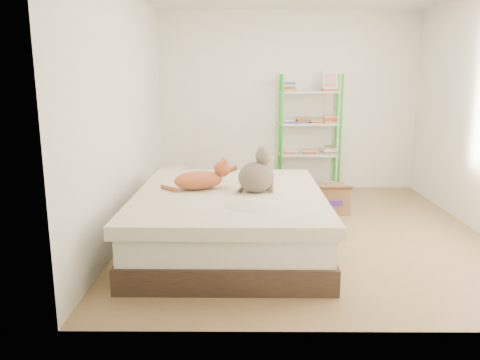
{
  "coord_description": "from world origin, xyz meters",
  "views": [
    {
      "loc": [
        -0.67,
        -4.92,
        1.65
      ],
      "look_at": [
        -0.7,
        -0.22,
        0.62
      ],
      "focal_mm": 35.0,
      "sensor_mm": 36.0,
      "label": 1
    }
  ],
  "objects_px": {
    "orange_cat": "(198,178)",
    "shelf_unit": "(310,133)",
    "grey_cat": "(256,170)",
    "white_bin": "(174,181)",
    "bed": "(230,220)",
    "cardboard_box": "(327,199)"
  },
  "relations": [
    {
      "from": "orange_cat",
      "to": "shelf_unit",
      "type": "relative_size",
      "value": 0.33
    },
    {
      "from": "grey_cat",
      "to": "orange_cat",
      "type": "bearing_deg",
      "value": 61.14
    },
    {
      "from": "shelf_unit",
      "to": "grey_cat",
      "type": "bearing_deg",
      "value": -109.26
    },
    {
      "from": "orange_cat",
      "to": "white_bin",
      "type": "xyz_separation_m",
      "value": [
        -0.54,
        2.02,
        -0.48
      ]
    },
    {
      "from": "white_bin",
      "to": "orange_cat",
      "type": "bearing_deg",
      "value": -74.98
    },
    {
      "from": "bed",
      "to": "orange_cat",
      "type": "xyz_separation_m",
      "value": [
        -0.31,
        0.1,
        0.4
      ]
    },
    {
      "from": "shelf_unit",
      "to": "cardboard_box",
      "type": "height_order",
      "value": "shelf_unit"
    },
    {
      "from": "bed",
      "to": "cardboard_box",
      "type": "distance_m",
      "value": 1.74
    },
    {
      "from": "bed",
      "to": "white_bin",
      "type": "bearing_deg",
      "value": 112.25
    },
    {
      "from": "white_bin",
      "to": "bed",
      "type": "bearing_deg",
      "value": -68.15
    },
    {
      "from": "orange_cat",
      "to": "shelf_unit",
      "type": "xyz_separation_m",
      "value": [
        1.41,
        2.3,
        0.18
      ]
    },
    {
      "from": "orange_cat",
      "to": "white_bin",
      "type": "distance_m",
      "value": 2.15
    },
    {
      "from": "cardboard_box",
      "to": "white_bin",
      "type": "distance_m",
      "value": 2.21
    },
    {
      "from": "orange_cat",
      "to": "cardboard_box",
      "type": "relative_size",
      "value": 1.15
    },
    {
      "from": "grey_cat",
      "to": "shelf_unit",
      "type": "xyz_separation_m",
      "value": [
        0.85,
        2.43,
        0.08
      ]
    },
    {
      "from": "shelf_unit",
      "to": "white_bin",
      "type": "height_order",
      "value": "shelf_unit"
    },
    {
      "from": "bed",
      "to": "white_bin",
      "type": "distance_m",
      "value": 2.29
    },
    {
      "from": "shelf_unit",
      "to": "cardboard_box",
      "type": "distance_m",
      "value": 1.33
    },
    {
      "from": "grey_cat",
      "to": "cardboard_box",
      "type": "bearing_deg",
      "value": -51.69
    },
    {
      "from": "bed",
      "to": "shelf_unit",
      "type": "height_order",
      "value": "shelf_unit"
    },
    {
      "from": "white_bin",
      "to": "grey_cat",
      "type": "bearing_deg",
      "value": -62.76
    },
    {
      "from": "grey_cat",
      "to": "white_bin",
      "type": "height_order",
      "value": "grey_cat"
    }
  ]
}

